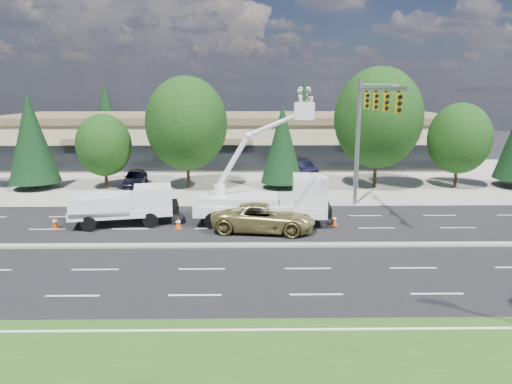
{
  "coord_description": "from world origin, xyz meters",
  "views": [
    {
      "loc": [
        2.28,
        -23.35,
        8.22
      ],
      "look_at": [
        2.63,
        2.67,
        2.4
      ],
      "focal_mm": 32.0,
      "sensor_mm": 36.0,
      "label": 1
    }
  ],
  "objects_px": {
    "utility_pickup": "(129,209)",
    "bucket_truck": "(273,196)",
    "minivan": "(264,217)",
    "signal_mast": "(367,124)"
  },
  "relations": [
    {
      "from": "minivan",
      "to": "signal_mast",
      "type": "bearing_deg",
      "value": -50.29
    },
    {
      "from": "signal_mast",
      "to": "utility_pickup",
      "type": "distance_m",
      "value": 16.36
    },
    {
      "from": "signal_mast",
      "to": "utility_pickup",
      "type": "height_order",
      "value": "signal_mast"
    },
    {
      "from": "bucket_truck",
      "to": "signal_mast",
      "type": "bearing_deg",
      "value": 27.97
    },
    {
      "from": "utility_pickup",
      "to": "minivan",
      "type": "relative_size",
      "value": 1.06
    },
    {
      "from": "bucket_truck",
      "to": "minivan",
      "type": "height_order",
      "value": "bucket_truck"
    },
    {
      "from": "signal_mast",
      "to": "bucket_truck",
      "type": "distance_m",
      "value": 8.14
    },
    {
      "from": "utility_pickup",
      "to": "bucket_truck",
      "type": "xyz_separation_m",
      "value": [
        8.98,
        -0.14,
        0.86
      ]
    },
    {
      "from": "signal_mast",
      "to": "minivan",
      "type": "relative_size",
      "value": 1.66
    },
    {
      "from": "minivan",
      "to": "utility_pickup",
      "type": "bearing_deg",
      "value": 88.13
    }
  ]
}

